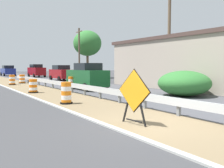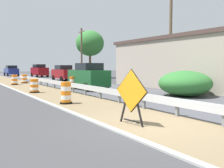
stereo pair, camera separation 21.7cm
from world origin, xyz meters
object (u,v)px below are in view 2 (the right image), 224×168
warning_sign_diamond (131,94)px  car_mid_far_lane (64,73)px  car_trailing_near_lane (39,71)px  car_lead_far_lane (88,76)px  traffic_barrel_far (14,80)px  car_lead_near_lane (11,71)px  traffic_barrel_farthest (24,79)px  traffic_barrel_mid (34,87)px  traffic_barrel_close (73,83)px  utility_pole_near (170,38)px  traffic_barrel_nearest (66,94)px  utility_pole_mid (82,53)px

warning_sign_diamond → car_mid_far_lane: bearing=-113.7°
car_trailing_near_lane → car_lead_far_lane: car_trailing_near_lane is taller
traffic_barrel_far → car_lead_near_lane: 24.43m
traffic_barrel_farthest → car_mid_far_lane: 6.26m
warning_sign_diamond → traffic_barrel_mid: warning_sign_diamond is taller
traffic_barrel_close → car_lead_far_lane: (0.93, -1.02, 0.60)m
traffic_barrel_far → car_mid_far_lane: size_ratio=0.24×
traffic_barrel_close → utility_pole_near: utility_pole_near is taller
traffic_barrel_far → car_lead_near_lane: (4.05, 24.09, 0.53)m
car_lead_far_lane → car_mid_far_lane: bearing=-13.6°
car_trailing_near_lane → car_lead_far_lane: bearing=-8.4°
traffic_barrel_far → car_lead_near_lane: size_ratio=0.23×
traffic_barrel_farthest → warning_sign_diamond: bearing=-94.1°
warning_sign_diamond → traffic_barrel_far: 20.07m
traffic_barrel_close → traffic_barrel_nearest: bearing=-115.6°
traffic_barrel_close → utility_pole_mid: size_ratio=0.15×
traffic_barrel_close → car_lead_far_lane: 1.51m
car_mid_far_lane → utility_pole_near: (2.50, -16.67, 3.09)m
car_lead_near_lane → traffic_barrel_farthest: bearing=171.7°
car_lead_near_lane → car_mid_far_lane: car_mid_far_lane is taller
warning_sign_diamond → car_trailing_near_lane: bearing=-108.8°
car_trailing_near_lane → car_mid_far_lane: size_ratio=1.07×
car_lead_far_lane → traffic_barrel_far: bearing=25.2°
traffic_barrel_nearest → traffic_barrel_farthest: bearing=84.1°
traffic_barrel_close → warning_sign_diamond: bearing=-104.8°
traffic_barrel_nearest → utility_pole_mid: bearing=62.8°
utility_pole_near → car_lead_near_lane: bearing=98.6°
traffic_barrel_nearest → car_mid_far_lane: car_mid_far_lane is taller
traffic_barrel_nearest → utility_pole_near: bearing=14.6°
traffic_barrel_farthest → traffic_barrel_far: bearing=-126.3°
traffic_barrel_far → car_lead_far_lane: (4.10, -8.39, 0.61)m
warning_sign_diamond → traffic_barrel_far: bearing=-97.9°
car_lead_far_lane → traffic_barrel_farthest: bearing=13.8°
car_mid_far_lane → car_lead_near_lane: bearing=-173.0°
traffic_barrel_mid → car_lead_far_lane: 4.42m
traffic_barrel_farthest → utility_pole_mid: 10.01m
car_lead_near_lane → car_trailing_near_lane: car_trailing_near_lane is taller
traffic_barrel_far → car_trailing_near_lane: (7.18, 16.28, 0.62)m
traffic_barrel_far → traffic_barrel_farthest: 2.38m
car_lead_near_lane → utility_pole_near: 36.71m
traffic_barrel_mid → utility_pole_mid: (10.38, 14.13, 3.29)m
utility_pole_near → utility_pole_mid: 17.72m
utility_pole_near → car_lead_far_lane: bearing=145.9°
car_trailing_near_lane → car_lead_near_lane: bearing=-159.5°
car_lead_near_lane → car_lead_far_lane: car_lead_far_lane is taller
warning_sign_diamond → car_lead_far_lane: 12.43m
utility_pole_mid → car_trailing_near_lane: bearing=105.4°
warning_sign_diamond → traffic_barrel_close: size_ratio=1.78×
traffic_barrel_mid → traffic_barrel_far: (0.27, 8.50, 0.02)m
traffic_barrel_mid → utility_pole_near: 11.07m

